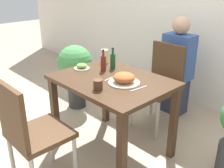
{
  "coord_description": "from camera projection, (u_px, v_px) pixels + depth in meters",
  "views": [
    {
      "loc": [
        1.55,
        -1.47,
        1.57
      ],
      "look_at": [
        0.0,
        0.0,
        0.69
      ],
      "focal_mm": 42.0,
      "sensor_mm": 36.0,
      "label": 1
    }
  ],
  "objects": [
    {
      "name": "food_plate",
      "position": [
        124.0,
        79.0,
        2.18
      ],
      "size": [
        0.26,
        0.26,
        0.09
      ],
      "color": "beige",
      "rests_on": "dining_table"
    },
    {
      "name": "spoon_utensil",
      "position": [
        139.0,
        89.0,
        2.08
      ],
      "size": [
        0.03,
        0.18,
        0.0
      ],
      "rotation": [
        0.0,
        0.0,
        1.45
      ],
      "color": "silver",
      "rests_on": "dining_table"
    },
    {
      "name": "condiment_bottle",
      "position": [
        103.0,
        62.0,
        2.45
      ],
      "size": [
        0.05,
        0.05,
        0.21
      ],
      "color": "maroon",
      "rests_on": "dining_table"
    },
    {
      "name": "fork_utensil",
      "position": [
        111.0,
        78.0,
        2.3
      ],
      "size": [
        0.04,
        0.17,
        0.0
      ],
      "rotation": [
        0.0,
        0.0,
        1.73
      ],
      "color": "silver",
      "rests_on": "dining_table"
    },
    {
      "name": "juice_glass",
      "position": [
        105.0,
        56.0,
        2.69
      ],
      "size": [
        0.07,
        0.07,
        0.14
      ],
      "color": "beige",
      "rests_on": "dining_table"
    },
    {
      "name": "chair_far",
      "position": [
        161.0,
        81.0,
        2.83
      ],
      "size": [
        0.42,
        0.42,
        0.92
      ],
      "color": "#4C331E",
      "rests_on": "ground_plane"
    },
    {
      "name": "drink_cup",
      "position": [
        98.0,
        85.0,
        2.05
      ],
      "size": [
        0.07,
        0.07,
        0.08
      ],
      "color": "#4C331E",
      "rests_on": "dining_table"
    },
    {
      "name": "wall_back",
      "position": [
        207.0,
        1.0,
        3.05
      ],
      "size": [
        8.0,
        0.05,
        2.6
      ],
      "color": "silver",
      "rests_on": "ground_plane"
    },
    {
      "name": "potted_plant_left",
      "position": [
        75.0,
        68.0,
        3.23
      ],
      "size": [
        0.43,
        0.43,
        0.81
      ],
      "color": "#333333",
      "rests_on": "ground_plane"
    },
    {
      "name": "sauce_bottle",
      "position": [
        113.0,
        60.0,
        2.52
      ],
      "size": [
        0.05,
        0.05,
        0.21
      ],
      "color": "#194C23",
      "rests_on": "dining_table"
    },
    {
      "name": "chair_near",
      "position": [
        30.0,
        130.0,
        1.93
      ],
      "size": [
        0.42,
        0.42,
        0.92
      ],
      "rotation": [
        0.0,
        0.0,
        3.14
      ],
      "color": "#4C331E",
      "rests_on": "ground_plane"
    },
    {
      "name": "person_figure",
      "position": [
        177.0,
        67.0,
        3.08
      ],
      "size": [
        0.34,
        0.22,
        1.17
      ],
      "color": "#2D3347",
      "rests_on": "ground_plane"
    },
    {
      "name": "dining_table",
      "position": [
        112.0,
        91.0,
        2.33
      ],
      "size": [
        1.01,
        0.76,
        0.74
      ],
      "color": "#3D2819",
      "rests_on": "ground_plane"
    },
    {
      "name": "side_plate",
      "position": [
        82.0,
        67.0,
        2.52
      ],
      "size": [
        0.15,
        0.15,
        0.06
      ],
      "color": "beige",
      "rests_on": "dining_table"
    },
    {
      "name": "ground_plane",
      "position": [
        112.0,
        149.0,
        2.57
      ],
      "size": [
        16.0,
        16.0,
        0.0
      ],
      "primitive_type": "plane",
      "color": "tan"
    }
  ]
}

